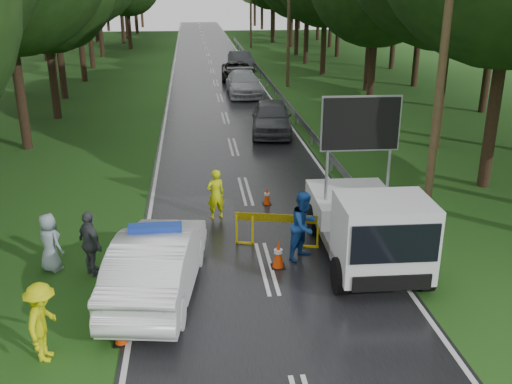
{
  "coord_description": "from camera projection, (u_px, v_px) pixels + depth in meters",
  "views": [
    {
      "loc": [
        -1.81,
        -13.52,
        7.21
      ],
      "look_at": [
        -0.02,
        2.4,
        1.3
      ],
      "focal_mm": 40.0,
      "sensor_mm": 36.0,
      "label": 1
    }
  ],
  "objects": [
    {
      "name": "work_truck",
      "position": [
        368.0,
        224.0,
        15.16
      ],
      "size": [
        2.56,
        5.45,
        4.29
      ],
      "rotation": [
        0.0,
        0.0,
        -0.03
      ],
      "color": "gray",
      "rests_on": "ground"
    },
    {
      "name": "bystander_left",
      "position": [
        43.0,
        322.0,
        11.34
      ],
      "size": [
        0.73,
        1.15,
        1.7
      ],
      "primitive_type": "imported",
      "rotation": [
        0.0,
        0.0,
        1.48
      ],
      "color": "#CFD60B",
      "rests_on": "ground"
    },
    {
      "name": "queue_car_fourth",
      "position": [
        241.0,
        60.0,
        50.18
      ],
      "size": [
        2.11,
        4.71,
        1.5
      ],
      "primitive_type": "imported",
      "rotation": [
        0.0,
        0.0,
        0.12
      ],
      "color": "#414348",
      "rests_on": "ground"
    },
    {
      "name": "cone_right",
      "position": [
        377.0,
        229.0,
        16.94
      ],
      "size": [
        0.31,
        0.31,
        0.65
      ],
      "color": "black",
      "rests_on": "ground"
    },
    {
      "name": "queue_car_first",
      "position": [
        271.0,
        117.0,
        28.63
      ],
      "size": [
        2.5,
        5.05,
        1.65
      ],
      "primitive_type": "imported",
      "rotation": [
        0.0,
        0.0,
        -0.12
      ],
      "color": "#43444B",
      "rests_on": "ground"
    },
    {
      "name": "cone_far",
      "position": [
        267.0,
        196.0,
        19.53
      ],
      "size": [
        0.31,
        0.31,
        0.65
      ],
      "color": "black",
      "rests_on": "ground"
    },
    {
      "name": "guardrail",
      "position": [
        264.0,
        76.0,
        43.14
      ],
      "size": [
        0.12,
        60.06,
        0.7
      ],
      "color": "gray",
      "rests_on": "ground"
    },
    {
      "name": "cone_left_mid",
      "position": [
        142.0,
        237.0,
        16.41
      ],
      "size": [
        0.31,
        0.31,
        0.65
      ],
      "color": "black",
      "rests_on": "ground"
    },
    {
      "name": "utility_pole_mid",
      "position": [
        289.0,
        14.0,
        40.18
      ],
      "size": [
        1.4,
        0.24,
        10.0
      ],
      "color": "#44321F",
      "rests_on": "ground"
    },
    {
      "name": "bystander_right",
      "position": [
        50.0,
        242.0,
        14.93
      ],
      "size": [
        0.93,
        0.89,
        1.6
      ],
      "primitive_type": "imported",
      "rotation": [
        0.0,
        0.0,
        2.45
      ],
      "color": "#899BA4",
      "rests_on": "ground"
    },
    {
      "name": "queue_car_second",
      "position": [
        244.0,
        83.0,
        38.42
      ],
      "size": [
        2.25,
        5.47,
        1.58
      ],
      "primitive_type": "imported",
      "rotation": [
        0.0,
        0.0,
        0.0
      ],
      "color": "#B0B3B9",
      "rests_on": "ground"
    },
    {
      "name": "cone_near_left",
      "position": [
        120.0,
        330.0,
        11.98
      ],
      "size": [
        0.33,
        0.33,
        0.7
      ],
      "color": "black",
      "rests_on": "ground"
    },
    {
      "name": "ground",
      "position": [
        267.0,
        268.0,
        15.29
      ],
      "size": [
        160.0,
        160.0,
        0.0
      ],
      "primitive_type": "plane",
      "color": "#1A4112",
      "rests_on": "ground"
    },
    {
      "name": "bystander_mid",
      "position": [
        91.0,
        244.0,
        14.65
      ],
      "size": [
        0.97,
        1.09,
        1.78
      ],
      "primitive_type": "imported",
      "rotation": [
        0.0,
        0.0,
        2.22
      ],
      "color": "#44474C",
      "rests_on": "ground"
    },
    {
      "name": "queue_car_third",
      "position": [
        236.0,
        71.0,
        44.52
      ],
      "size": [
        2.49,
        5.0,
        1.36
      ],
      "primitive_type": "imported",
      "rotation": [
        0.0,
        0.0,
        -0.05
      ],
      "color": "black",
      "rests_on": "ground"
    },
    {
      "name": "utility_pole_near",
      "position": [
        443.0,
        64.0,
        15.94
      ],
      "size": [
        1.4,
        0.24,
        10.0
      ],
      "color": "#44321F",
      "rests_on": "ground"
    },
    {
      "name": "civilian",
      "position": [
        304.0,
        226.0,
        15.53
      ],
      "size": [
        1.19,
        1.18,
        1.94
      ],
      "primitive_type": "imported",
      "rotation": [
        0.0,
        0.0,
        0.75
      ],
      "color": "#164394",
      "rests_on": "ground"
    },
    {
      "name": "utility_pole_far",
      "position": [
        251.0,
        2.0,
        64.42
      ],
      "size": [
        1.4,
        0.24,
        10.0
      ],
      "color": "#44321F",
      "rests_on": "ground"
    },
    {
      "name": "cone_center",
      "position": [
        278.0,
        254.0,
        15.19
      ],
      "size": [
        0.38,
        0.38,
        0.81
      ],
      "color": "black",
      "rests_on": "ground"
    },
    {
      "name": "road",
      "position": [
        216.0,
        83.0,
        43.25
      ],
      "size": [
        7.0,
        140.0,
        0.02
      ],
      "primitive_type": "cube",
      "color": "black",
      "rests_on": "ground"
    },
    {
      "name": "police_sedan",
      "position": [
        157.0,
        263.0,
        13.77
      ],
      "size": [
        2.5,
        5.28,
        1.84
      ],
      "rotation": [
        0.0,
        0.0,
        2.99
      ],
      "color": "white",
      "rests_on": "ground"
    },
    {
      "name": "officer",
      "position": [
        216.0,
        194.0,
        18.24
      ],
      "size": [
        0.7,
        0.57,
        1.65
      ],
      "primitive_type": "imported",
      "rotation": [
        0.0,
        0.0,
        3.47
      ],
      "color": "#CADD0C",
      "rests_on": "ground"
    },
    {
      "name": "barrier",
      "position": [
        277.0,
        222.0,
        16.3
      ],
      "size": [
        2.37,
        0.62,
        1.01
      ],
      "rotation": [
        0.0,
        0.0,
        -0.24
      ],
      "color": "yellow",
      "rests_on": "ground"
    }
  ]
}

